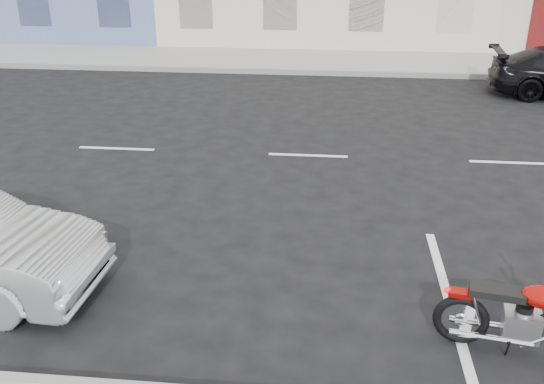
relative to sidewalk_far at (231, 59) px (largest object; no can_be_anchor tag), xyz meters
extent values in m
plane|color=black|center=(5.00, -8.70, -0.07)|extent=(120.00, 120.00, 0.00)
cube|color=gray|center=(0.00, 0.00, 0.00)|extent=(80.00, 3.40, 0.15)
cube|color=gray|center=(0.00, -1.70, 0.01)|extent=(80.00, 0.12, 0.16)
torus|color=black|center=(5.64, -14.60, 0.22)|extent=(0.62, 0.21, 0.61)
cube|color=#8F0805|center=(5.60, -14.59, 0.56)|extent=(0.30, 0.19, 0.05)
camera|label=1|loc=(3.43, -20.21, 4.28)|focal=40.00mm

